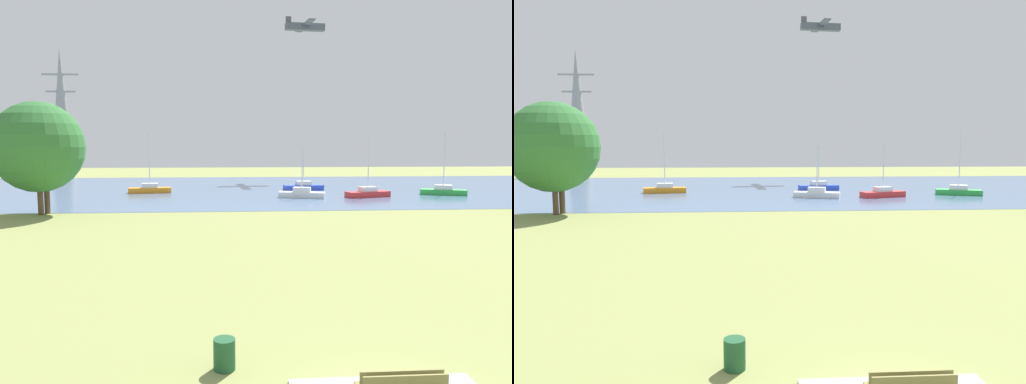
# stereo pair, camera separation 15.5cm
# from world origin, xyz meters

# --- Properties ---
(ground_plane) EXTENTS (160.00, 160.00, 0.00)m
(ground_plane) POSITION_xyz_m (0.00, 22.00, 0.00)
(ground_plane) COLOR #8C9351
(litter_bin) EXTENTS (0.56, 0.56, 0.80)m
(litter_bin) POSITION_xyz_m (-3.72, 2.40, 0.40)
(litter_bin) COLOR #1E512D
(litter_bin) RESTS_ON ground
(water_surface) EXTENTS (140.00, 40.00, 0.02)m
(water_surface) POSITION_xyz_m (0.00, 50.00, 0.01)
(water_surface) COLOR #5977A1
(water_surface) RESTS_ON ground
(sailboat_green) EXTENTS (5.02, 3.04, 6.92)m
(sailboat_green) POSITION_xyz_m (20.59, 41.22, 0.46)
(sailboat_green) COLOR green
(sailboat_green) RESTS_ON water_surface
(sailboat_blue) EXTENTS (4.94, 2.03, 5.36)m
(sailboat_blue) POSITION_xyz_m (6.03, 47.58, 0.45)
(sailboat_blue) COLOR blue
(sailboat_blue) RESTS_ON water_surface
(sailboat_orange) EXTENTS (4.96, 2.15, 6.96)m
(sailboat_orange) POSITION_xyz_m (-12.19, 45.60, 0.46)
(sailboat_orange) COLOR orange
(sailboat_orange) RESTS_ON water_surface
(sailboat_red) EXTENTS (5.03, 2.84, 6.15)m
(sailboat_red) POSITION_xyz_m (11.60, 39.75, 0.45)
(sailboat_red) COLOR red
(sailboat_red) RESTS_ON water_surface
(sailboat_white) EXTENTS (5.03, 2.75, 5.78)m
(sailboat_white) POSITION_xyz_m (4.50, 39.59, 0.45)
(sailboat_white) COLOR white
(sailboat_white) RESTS_ON water_surface
(tree_east_far) EXTENTS (7.19, 7.19, 9.02)m
(tree_east_far) POSITION_xyz_m (-18.33, 29.36, 5.42)
(tree_east_far) COLOR brown
(tree_east_far) RESTS_ON ground
(tree_west_near) EXTENTS (5.30, 5.30, 7.45)m
(tree_west_near) POSITION_xyz_m (-18.07, 30.05, 4.79)
(tree_west_near) COLOR brown
(tree_west_near) RESTS_ON ground
(electricity_pylon) EXTENTS (6.40, 4.40, 22.28)m
(electricity_pylon) POSITION_xyz_m (-32.44, 78.01, 11.15)
(electricity_pylon) COLOR gray
(electricity_pylon) RESTS_ON ground
(light_aircraft) EXTENTS (6.48, 8.47, 2.10)m
(light_aircraft) POSITION_xyz_m (9.42, 67.67, 24.24)
(light_aircraft) COLOR #4C5156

